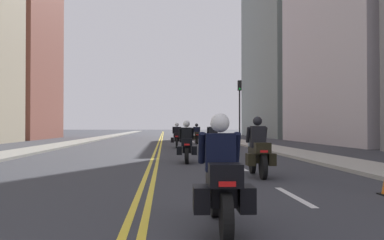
{
  "coord_description": "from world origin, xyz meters",
  "views": [
    {
      "loc": [
        0.41,
        -0.26,
        1.39
      ],
      "look_at": [
        2.05,
        25.09,
        1.77
      ],
      "focal_mm": 39.61,
      "sensor_mm": 36.0,
      "label": 1
    }
  ],
  "objects_px": {
    "motorcycle_4": "(177,137)",
    "traffic_light_far": "(240,101)",
    "motorcycle_0": "(221,183)",
    "motorcycle_1": "(258,152)",
    "motorcycle_2": "(187,146)",
    "motorcycle_3": "(213,140)",
    "motorcycle_5": "(197,136)"
  },
  "relations": [
    {
      "from": "motorcycle_0",
      "to": "motorcycle_5",
      "type": "bearing_deg",
      "value": 88.26
    },
    {
      "from": "motorcycle_4",
      "to": "motorcycle_2",
      "type": "bearing_deg",
      "value": -87.19
    },
    {
      "from": "motorcycle_4",
      "to": "motorcycle_0",
      "type": "bearing_deg",
      "value": -87.56
    },
    {
      "from": "motorcycle_2",
      "to": "motorcycle_5",
      "type": "height_order",
      "value": "motorcycle_5"
    },
    {
      "from": "motorcycle_3",
      "to": "traffic_light_far",
      "type": "bearing_deg",
      "value": 74.3
    },
    {
      "from": "motorcycle_1",
      "to": "motorcycle_5",
      "type": "xyz_separation_m",
      "value": [
        -0.08,
        21.54,
        -0.0
      ]
    },
    {
      "from": "traffic_light_far",
      "to": "motorcycle_5",
      "type": "bearing_deg",
      "value": -178.28
    },
    {
      "from": "motorcycle_2",
      "to": "motorcycle_1",
      "type": "bearing_deg",
      "value": -67.84
    },
    {
      "from": "motorcycle_0",
      "to": "motorcycle_4",
      "type": "relative_size",
      "value": 0.93
    },
    {
      "from": "motorcycle_1",
      "to": "motorcycle_4",
      "type": "distance_m",
      "value": 16.17
    },
    {
      "from": "motorcycle_0",
      "to": "motorcycle_1",
      "type": "distance_m",
      "value": 6.22
    },
    {
      "from": "motorcycle_3",
      "to": "motorcycle_4",
      "type": "xyz_separation_m",
      "value": [
        -1.73,
        5.52,
        0.01
      ]
    },
    {
      "from": "motorcycle_0",
      "to": "motorcycle_5",
      "type": "distance_m",
      "value": 27.55
    },
    {
      "from": "motorcycle_1",
      "to": "motorcycle_3",
      "type": "relative_size",
      "value": 1.01
    },
    {
      "from": "motorcycle_1",
      "to": "motorcycle_4",
      "type": "xyz_separation_m",
      "value": [
        -1.79,
        16.07,
        -0.0
      ]
    },
    {
      "from": "motorcycle_4",
      "to": "traffic_light_far",
      "type": "height_order",
      "value": "traffic_light_far"
    },
    {
      "from": "motorcycle_2",
      "to": "motorcycle_4",
      "type": "bearing_deg",
      "value": 92.24
    },
    {
      "from": "motorcycle_0",
      "to": "motorcycle_4",
      "type": "distance_m",
      "value": 22.02
    },
    {
      "from": "motorcycle_0",
      "to": "traffic_light_far",
      "type": "xyz_separation_m",
      "value": [
        5.18,
        27.59,
        2.8
      ]
    },
    {
      "from": "motorcycle_1",
      "to": "motorcycle_5",
      "type": "bearing_deg",
      "value": 91.04
    },
    {
      "from": "motorcycle_0",
      "to": "motorcycle_4",
      "type": "height_order",
      "value": "motorcycle_4"
    },
    {
      "from": "motorcycle_4",
      "to": "traffic_light_far",
      "type": "bearing_deg",
      "value": 49.9
    },
    {
      "from": "motorcycle_5",
      "to": "motorcycle_0",
      "type": "bearing_deg",
      "value": -92.87
    },
    {
      "from": "motorcycle_5",
      "to": "traffic_light_far",
      "type": "bearing_deg",
      "value": 2.51
    },
    {
      "from": "motorcycle_1",
      "to": "motorcycle_2",
      "type": "xyz_separation_m",
      "value": [
        -1.74,
        4.74,
        -0.03
      ]
    },
    {
      "from": "motorcycle_2",
      "to": "traffic_light_far",
      "type": "distance_m",
      "value": 17.88
    },
    {
      "from": "motorcycle_0",
      "to": "motorcycle_5",
      "type": "relative_size",
      "value": 0.97
    },
    {
      "from": "motorcycle_1",
      "to": "traffic_light_far",
      "type": "height_order",
      "value": "traffic_light_far"
    },
    {
      "from": "motorcycle_4",
      "to": "motorcycle_3",
      "type": "bearing_deg",
      "value": -70.05
    },
    {
      "from": "motorcycle_4",
      "to": "traffic_light_far",
      "type": "distance_m",
      "value": 8.07
    },
    {
      "from": "motorcycle_1",
      "to": "motorcycle_5",
      "type": "relative_size",
      "value": 0.97
    },
    {
      "from": "motorcycle_1",
      "to": "motorcycle_2",
      "type": "height_order",
      "value": "motorcycle_1"
    }
  ]
}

